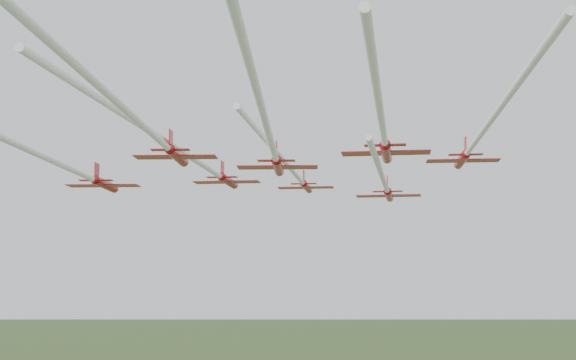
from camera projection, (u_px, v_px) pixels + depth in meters
The scene contains 8 objects.
jet_lead at pixel (294, 172), 106.27m from camera, with size 25.63×56.99×2.52m.
jet_row2_left at pixel (196, 160), 93.39m from camera, with size 29.16×65.02×2.76m.
jet_row2_right at pixel (385, 185), 98.77m from camera, with size 19.69×46.33×2.61m.
jet_row3_left at pixel (69, 168), 83.03m from camera, with size 26.81×49.84×2.58m.
jet_row3_mid at pixel (271, 140), 77.93m from camera, with size 33.27×59.32×2.84m.
jet_row3_right at pixel (478, 137), 78.27m from camera, with size 24.92×51.70×2.48m.
jet_row4_left at pixel (141, 124), 67.13m from camera, with size 30.83×56.61×2.57m.
jet_row4_right at pixel (383, 132), 69.00m from camera, with size 19.93×44.86×2.60m.
Camera 1 is at (50.81, -92.25, 40.06)m, focal length 50.00 mm.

